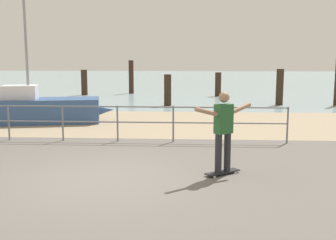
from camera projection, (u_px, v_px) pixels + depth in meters
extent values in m
cube|color=#605B56|center=(89.00, 196.00, 7.25)|extent=(24.00, 10.00, 0.04)
cube|color=tan|center=(143.00, 123.00, 15.14)|extent=(24.00, 6.00, 0.04)
cube|color=#849EA3|center=(175.00, 80.00, 42.76)|extent=(72.00, 50.00, 0.04)
cylinder|color=slate|center=(9.00, 123.00, 11.91)|extent=(0.05, 0.05, 1.05)
cylinder|color=slate|center=(63.00, 123.00, 11.82)|extent=(0.05, 0.05, 1.05)
cylinder|color=slate|center=(118.00, 124.00, 11.73)|extent=(0.05, 0.05, 1.05)
cylinder|color=slate|center=(173.00, 124.00, 11.63)|extent=(0.05, 0.05, 1.05)
cylinder|color=slate|center=(230.00, 125.00, 11.54)|extent=(0.05, 0.05, 1.05)
cylinder|color=slate|center=(287.00, 126.00, 11.45)|extent=(0.05, 0.05, 1.05)
cylinder|color=slate|center=(89.00, 106.00, 11.70)|extent=(11.18, 0.04, 0.04)
cylinder|color=slate|center=(90.00, 122.00, 11.76)|extent=(11.18, 0.04, 0.04)
cube|color=#335184|center=(38.00, 111.00, 15.03)|extent=(4.59, 2.28, 0.90)
cone|color=#335184|center=(99.00, 110.00, 15.35)|extent=(1.23, 0.98, 0.77)
cylinder|color=gray|center=(25.00, 31.00, 14.54)|extent=(0.10, 0.10, 4.83)
cube|color=silver|center=(20.00, 92.00, 14.83)|extent=(1.36, 1.13, 0.50)
cube|color=black|center=(222.00, 172.00, 8.48)|extent=(0.76, 0.64, 0.02)
cylinder|color=silver|center=(214.00, 177.00, 8.26)|extent=(0.07, 0.06, 0.06)
cylinder|color=silver|center=(209.00, 175.00, 8.40)|extent=(0.07, 0.06, 0.06)
cylinder|color=silver|center=(235.00, 173.00, 8.57)|extent=(0.07, 0.06, 0.06)
cylinder|color=silver|center=(230.00, 171.00, 8.70)|extent=(0.07, 0.06, 0.06)
cylinder|color=#26262B|center=(218.00, 153.00, 8.35)|extent=(0.14, 0.14, 0.80)
cylinder|color=#26262B|center=(227.00, 152.00, 8.48)|extent=(0.14, 0.14, 0.80)
cube|color=#26592D|center=(224.00, 119.00, 8.30)|extent=(0.41, 0.37, 0.60)
sphere|color=#9E755B|center=(224.00, 97.00, 8.24)|extent=(0.22, 0.22, 0.22)
cylinder|color=#9E755B|center=(206.00, 112.00, 8.04)|extent=(0.50, 0.40, 0.23)
cylinder|color=#9E755B|center=(240.00, 109.00, 8.52)|extent=(0.50, 0.40, 0.23)
cylinder|color=#332319|center=(84.00, 83.00, 25.75)|extent=(0.39, 0.39, 1.60)
cylinder|color=#332319|center=(131.00, 77.00, 26.81)|extent=(0.32, 0.32, 2.18)
cylinder|color=#332319|center=(168.00, 90.00, 20.19)|extent=(0.35, 0.35, 1.56)
cylinder|color=#332319|center=(218.00, 84.00, 25.04)|extent=(0.37, 0.37, 1.46)
cylinder|color=#332319|center=(280.00, 87.00, 20.45)|extent=(0.36, 0.36, 1.82)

